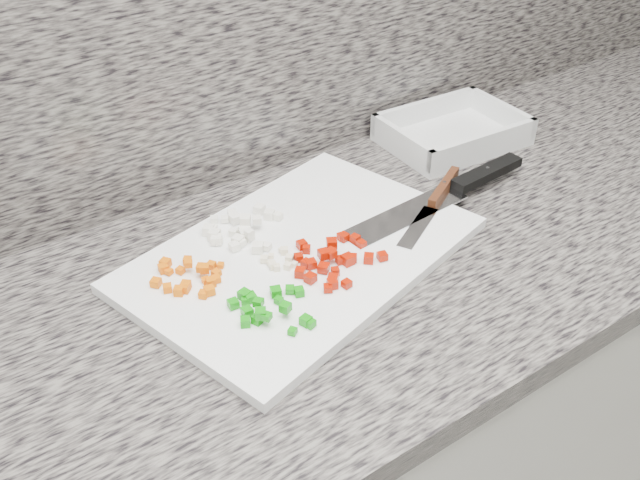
{
  "coord_description": "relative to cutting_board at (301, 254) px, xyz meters",
  "views": [
    {
      "loc": [
        -0.38,
        0.77,
        1.53
      ],
      "look_at": [
        0.1,
        1.46,
        0.94
      ],
      "focal_mm": 40.0,
      "sensor_mm": 36.0,
      "label": 1
    }
  ],
  "objects": [
    {
      "name": "green_pepper_pile",
      "position": [
        -0.11,
        -0.09,
        0.02
      ],
      "size": [
        0.11,
        0.11,
        0.02
      ],
      "color": "#0F860C",
      "rests_on": "cutting_board"
    },
    {
      "name": "tray",
      "position": [
        0.44,
        0.14,
        0.01
      ],
      "size": [
        0.26,
        0.2,
        0.05
      ],
      "rotation": [
        0.0,
        0.0,
        -0.06
      ],
      "color": "silver",
      "rests_on": "countertop"
    },
    {
      "name": "onion_pile",
      "position": [
        -0.06,
        0.09,
        0.02
      ],
      "size": [
        0.13,
        0.12,
        0.03
      ],
      "color": "white",
      "rests_on": "cutting_board"
    },
    {
      "name": "red_pepper_pile",
      "position": [
        0.02,
        -0.06,
        0.02
      ],
      "size": [
        0.14,
        0.12,
        0.02
      ],
      "color": "#9D1302",
      "rests_on": "cutting_board"
    },
    {
      "name": "carrot_pile",
      "position": [
        -0.17,
        0.03,
        0.02
      ],
      "size": [
        0.11,
        0.11,
        0.02
      ],
      "color": "#DF5F04",
      "rests_on": "cutting_board"
    },
    {
      "name": "garlic_pile",
      "position": [
        -0.04,
        -0.01,
        0.01
      ],
      "size": [
        0.06,
        0.05,
        0.01
      ],
      "color": "#F5E5BD",
      "rests_on": "cutting_board"
    },
    {
      "name": "countertop",
      "position": [
        -0.08,
        -0.04,
        -0.03
      ],
      "size": [
        3.96,
        0.64,
        0.04
      ],
      "primitive_type": "cube",
      "color": "#69635C",
      "rests_on": "cabinet"
    },
    {
      "name": "paring_knife",
      "position": [
        0.26,
        -0.01,
        0.01
      ],
      "size": [
        0.22,
        0.13,
        0.02
      ],
      "rotation": [
        0.0,
        0.0,
        0.5
      ],
      "color": "silver",
      "rests_on": "cutting_board"
    },
    {
      "name": "chef_knife",
      "position": [
        0.31,
        -0.01,
        0.01
      ],
      "size": [
        0.39,
        0.07,
        0.02
      ],
      "rotation": [
        0.0,
        0.0,
        0.07
      ],
      "color": "silver",
      "rests_on": "cutting_board"
    },
    {
      "name": "backsplash",
      "position": [
        -0.08,
        0.26,
        0.29
      ],
      "size": [
        3.92,
        0.02,
        0.6
      ],
      "primitive_type": "cube",
      "color": "#69635C",
      "rests_on": "countertop"
    },
    {
      "name": "cutting_board",
      "position": [
        0.0,
        0.0,
        0.0
      ],
      "size": [
        0.57,
        0.45,
        0.02
      ],
      "primitive_type": "cube",
      "rotation": [
        0.0,
        0.0,
        0.25
      ],
      "color": "white",
      "rests_on": "countertop"
    }
  ]
}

